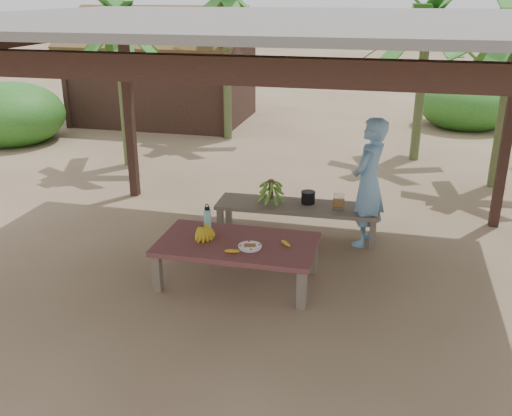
% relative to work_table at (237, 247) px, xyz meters
% --- Properties ---
extents(ground, '(80.00, 80.00, 0.00)m').
position_rel_work_table_xyz_m(ground, '(0.35, 0.20, -0.43)').
color(ground, brown).
rests_on(ground, ground).
extents(pavilion, '(6.60, 5.60, 2.95)m').
position_rel_work_table_xyz_m(pavilion, '(0.33, 0.19, 2.34)').
color(pavilion, black).
rests_on(pavilion, ground).
extents(work_table, '(1.80, 1.01, 0.50)m').
position_rel_work_table_xyz_m(work_table, '(0.00, 0.00, 0.00)').
color(work_table, brown).
rests_on(work_table, ground).
extents(bench, '(2.22, 0.67, 0.45)m').
position_rel_work_table_xyz_m(bench, '(0.44, 1.48, -0.04)').
color(bench, brown).
rests_on(bench, ground).
extents(ripe_banana_bunch, '(0.35, 0.32, 0.18)m').
position_rel_work_table_xyz_m(ripe_banana_bunch, '(-0.43, 0.01, 0.15)').
color(ripe_banana_bunch, yellow).
rests_on(ripe_banana_bunch, work_table).
extents(plate, '(0.26, 0.26, 0.04)m').
position_rel_work_table_xyz_m(plate, '(0.18, -0.13, 0.08)').
color(plate, white).
rests_on(plate, work_table).
extents(loose_banana_front, '(0.18, 0.12, 0.04)m').
position_rel_work_table_xyz_m(loose_banana_front, '(0.03, -0.30, 0.09)').
color(loose_banana_front, yellow).
rests_on(loose_banana_front, work_table).
extents(loose_banana_side, '(0.15, 0.13, 0.04)m').
position_rel_work_table_xyz_m(loose_banana_side, '(0.56, 0.04, 0.09)').
color(loose_banana_side, yellow).
rests_on(loose_banana_side, work_table).
extents(water_flask, '(0.09, 0.09, 0.32)m').
position_rel_work_table_xyz_m(water_flask, '(-0.45, 0.29, 0.20)').
color(water_flask, '#44D5CD').
rests_on(water_flask, work_table).
extents(green_banana_stalk, '(0.32, 0.32, 0.35)m').
position_rel_work_table_xyz_m(green_banana_stalk, '(0.08, 1.47, 0.19)').
color(green_banana_stalk, '#598C2D').
rests_on(green_banana_stalk, bench).
extents(cooking_pot, '(0.19, 0.19, 0.16)m').
position_rel_work_table_xyz_m(cooking_pot, '(0.57, 1.58, 0.10)').
color(cooking_pot, black).
rests_on(cooking_pot, bench).
extents(skewer_rack, '(0.18, 0.09, 0.24)m').
position_rel_work_table_xyz_m(skewer_rack, '(1.00, 1.45, 0.14)').
color(skewer_rack, '#A57F47').
rests_on(skewer_rack, bench).
extents(woman, '(0.61, 0.73, 1.71)m').
position_rel_work_table_xyz_m(woman, '(1.37, 1.44, 0.42)').
color(woman, '#6D9FCE').
rests_on(woman, ground).
extents(hut, '(4.40, 3.43, 2.85)m').
position_rel_work_table_xyz_m(hut, '(-4.15, 8.20, 0.67)').
color(hut, black).
rests_on(hut, ground).
extents(banana_plant_n, '(1.80, 1.80, 2.95)m').
position_rel_work_table_xyz_m(banana_plant_n, '(2.08, 5.81, 2.03)').
color(banana_plant_n, '#596638').
rests_on(banana_plant_n, ground).
extents(banana_plant_nw, '(1.80, 1.80, 3.39)m').
position_rel_work_table_xyz_m(banana_plant_nw, '(-2.04, 6.60, 2.46)').
color(banana_plant_nw, '#596638').
rests_on(banana_plant_nw, ground).
extents(banana_plant_w, '(1.80, 1.80, 2.90)m').
position_rel_work_table_xyz_m(banana_plant_w, '(-3.33, 4.12, 1.98)').
color(banana_plant_w, '#596638').
rests_on(banana_plant_w, ground).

